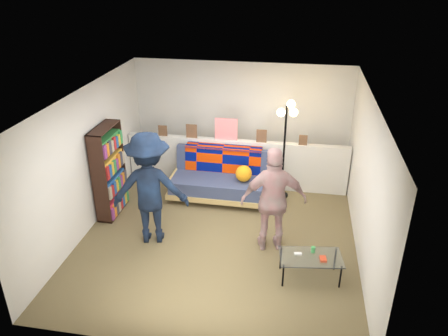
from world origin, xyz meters
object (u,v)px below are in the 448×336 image
bookshelf (109,174)px  coffee_table (311,258)px  futon_sofa (222,179)px  floor_lamp (287,131)px  person_left (150,188)px  person_right (274,200)px

bookshelf → coffee_table: (3.58, -1.27, -0.42)m
futon_sofa → coffee_table: bearing=-51.7°
futon_sofa → floor_lamp: bearing=13.0°
futon_sofa → bookshelf: 2.12m
futon_sofa → person_left: size_ratio=1.04×
person_right → futon_sofa: bearing=-64.9°
floor_lamp → bookshelf: bearing=-159.3°
futon_sofa → person_right: size_ratio=1.13×
coffee_table → floor_lamp: (-0.52, 2.43, 1.02)m
futon_sofa → bookshelf: size_ratio=1.18×
bookshelf → coffee_table: 3.83m
bookshelf → person_left: (1.01, -0.70, 0.17)m
coffee_table → person_right: person_right is taller
futon_sofa → bookshelf: bookshelf is taller
floor_lamp → futon_sofa: bearing=-167.0°
bookshelf → coffee_table: size_ratio=1.73×
futon_sofa → person_right: 1.91m
person_right → floor_lamp: bearing=-103.9°
floor_lamp → person_right: floor_lamp is taller
futon_sofa → bookshelf: bearing=-154.8°
bookshelf → floor_lamp: bearing=20.7°
futon_sofa → floor_lamp: 1.55m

